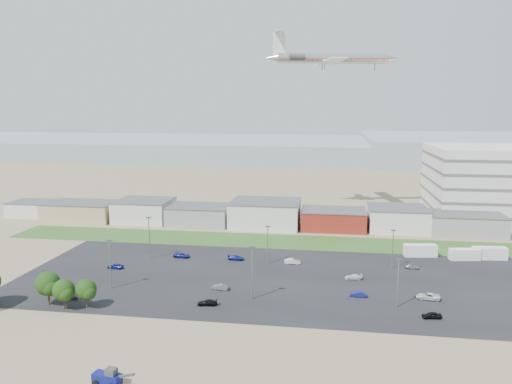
% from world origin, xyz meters
% --- Properties ---
extents(ground, '(700.00, 700.00, 0.00)m').
position_xyz_m(ground, '(0.00, 0.00, 0.00)').
color(ground, '#7E6C50').
rests_on(ground, ground).
extents(parking_lot, '(120.00, 50.00, 0.01)m').
position_xyz_m(parking_lot, '(5.00, 20.00, 0.01)').
color(parking_lot, black).
rests_on(parking_lot, ground).
extents(grass_strip, '(160.00, 16.00, 0.02)m').
position_xyz_m(grass_strip, '(0.00, 52.00, 0.01)').
color(grass_strip, '#2F511E').
rests_on(grass_strip, ground).
extents(hills_backdrop, '(700.00, 200.00, 9.00)m').
position_xyz_m(hills_backdrop, '(40.00, 315.00, 4.50)').
color(hills_backdrop, gray).
rests_on(hills_backdrop, ground).
extents(building_row, '(170.00, 20.00, 8.00)m').
position_xyz_m(building_row, '(-17.00, 71.00, 4.00)').
color(building_row, silver).
rests_on(building_row, ground).
extents(telehandler, '(6.69, 3.17, 2.68)m').
position_xyz_m(telehandler, '(-14.96, -27.49, 1.34)').
color(telehandler, '#0A1057').
rests_on(telehandler, ground).
extents(box_trailer_a, '(8.52, 3.65, 3.09)m').
position_xyz_m(box_trailer_a, '(38.33, 42.86, 1.55)').
color(box_trailer_a, silver).
rests_on(box_trailer_a, ground).
extents(box_trailer_b, '(7.77, 3.55, 2.81)m').
position_xyz_m(box_trailer_b, '(48.90, 41.45, 1.40)').
color(box_trailer_b, silver).
rests_on(box_trailer_b, ground).
extents(box_trailer_c, '(8.49, 3.39, 3.10)m').
position_xyz_m(box_trailer_c, '(55.37, 42.92, 1.55)').
color(box_trailer_c, silver).
rests_on(box_trailer_c, ground).
extents(tree_mid, '(5.04, 5.04, 7.56)m').
position_xyz_m(tree_mid, '(-39.03, -1.83, 3.78)').
color(tree_mid, black).
rests_on(tree_mid, ground).
extents(tree_right, '(4.43, 4.43, 6.65)m').
position_xyz_m(tree_right, '(-34.94, -3.34, 3.32)').
color(tree_right, black).
rests_on(tree_right, ground).
extents(tree_near, '(4.26, 4.26, 6.40)m').
position_xyz_m(tree_near, '(-30.99, -2.10, 3.20)').
color(tree_near, black).
rests_on(tree_near, ground).
extents(lightpole_front_l, '(1.26, 0.52, 10.68)m').
position_xyz_m(lightpole_front_l, '(-30.92, 8.49, 5.34)').
color(lightpole_front_l, slate).
rests_on(lightpole_front_l, ground).
extents(lightpole_front_m, '(1.29, 0.54, 10.95)m').
position_xyz_m(lightpole_front_m, '(-0.19, 7.10, 5.48)').
color(lightpole_front_m, slate).
rests_on(lightpole_front_m, ground).
extents(lightpole_front_r, '(1.14, 0.47, 9.65)m').
position_xyz_m(lightpole_front_r, '(28.12, 7.21, 4.83)').
color(lightpole_front_r, slate).
rests_on(lightpole_front_r, ground).
extents(lightpole_back_l, '(1.28, 0.53, 10.84)m').
position_xyz_m(lightpole_back_l, '(-30.46, 30.37, 5.42)').
color(lightpole_back_l, slate).
rests_on(lightpole_back_l, ground).
extents(lightpole_back_m, '(1.12, 0.47, 9.53)m').
position_xyz_m(lightpole_back_m, '(-0.10, 30.60, 4.77)').
color(lightpole_back_m, slate).
rests_on(lightpole_back_m, ground).
extents(lightpole_back_r, '(1.12, 0.47, 9.51)m').
position_xyz_m(lightpole_back_r, '(29.89, 31.39, 4.76)').
color(lightpole_back_r, slate).
rests_on(lightpole_back_r, ground).
extents(airliner, '(53.45, 41.75, 14.10)m').
position_xyz_m(airliner, '(14.43, 95.55, 55.41)').
color(airliner, silver).
extents(parked_car_0, '(4.89, 2.67, 1.30)m').
position_xyz_m(parked_car_0, '(34.83, 12.19, 0.65)').
color(parked_car_0, silver).
rests_on(parked_car_0, ground).
extents(parked_car_1, '(3.50, 1.44, 1.13)m').
position_xyz_m(parked_car_1, '(21.00, 11.49, 0.56)').
color(parked_car_1, navy).
rests_on(parked_car_1, ground).
extents(parked_car_2, '(3.66, 1.80, 1.20)m').
position_xyz_m(parked_car_2, '(33.76, 2.67, 0.60)').
color(parked_car_2, black).
rests_on(parked_car_2, ground).
extents(parked_car_3, '(4.00, 2.01, 1.11)m').
position_xyz_m(parked_car_3, '(-8.31, 2.49, 0.56)').
color(parked_car_3, black).
rests_on(parked_car_3, ground).
extents(parked_car_4, '(3.77, 1.68, 1.20)m').
position_xyz_m(parked_car_4, '(-7.68, 11.22, 0.60)').
color(parked_car_4, '#595B5E').
rests_on(parked_car_4, ground).
extents(parked_car_5, '(3.79, 1.59, 1.28)m').
position_xyz_m(parked_car_5, '(-35.69, 21.20, 0.64)').
color(parked_car_5, navy).
rests_on(parked_car_5, ground).
extents(parked_car_6, '(4.25, 1.94, 1.21)m').
position_xyz_m(parked_car_6, '(-8.43, 32.34, 0.60)').
color(parked_car_6, navy).
rests_on(parked_car_6, ground).
extents(parked_car_8, '(3.32, 1.57, 1.10)m').
position_xyz_m(parked_car_8, '(34.66, 31.79, 0.55)').
color(parked_car_8, '#A5A5AA').
rests_on(parked_car_8, ground).
extents(parked_car_9, '(4.41, 2.31, 1.18)m').
position_xyz_m(parked_car_9, '(-22.67, 32.35, 0.59)').
color(parked_car_9, navy).
rests_on(parked_car_9, ground).
extents(parked_car_10, '(4.69, 2.37, 1.31)m').
position_xyz_m(parked_car_10, '(-36.00, 2.02, 0.65)').
color(parked_car_10, '#595B5E').
rests_on(parked_car_10, ground).
extents(parked_car_11, '(4.07, 1.70, 1.31)m').
position_xyz_m(parked_car_11, '(6.02, 31.43, 0.65)').
color(parked_car_11, silver).
rests_on(parked_car_11, ground).
extents(parked_car_12, '(3.95, 1.92, 1.11)m').
position_xyz_m(parked_car_12, '(20.47, 22.10, 0.55)').
color(parked_car_12, silver).
rests_on(parked_car_12, ground).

